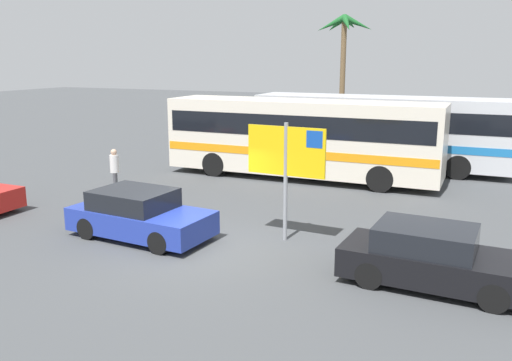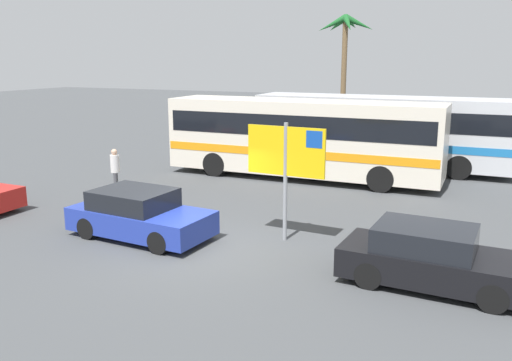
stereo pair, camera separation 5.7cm
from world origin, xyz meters
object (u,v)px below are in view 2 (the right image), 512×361
at_px(ferry_sign, 287,156).
at_px(car_black, 432,258).
at_px(car_blue, 139,215).
at_px(bus_front_coach, 302,135).
at_px(bus_rear_coach, 381,128).
at_px(pedestrian_crossing_lot, 115,168).

height_order(ferry_sign, car_black, ferry_sign).
distance_m(car_blue, car_black, 7.73).
bearing_deg(bus_front_coach, car_blue, -100.35).
bearing_deg(bus_rear_coach, car_blue, -108.52).
relative_size(bus_rear_coach, car_blue, 2.73).
distance_m(ferry_sign, pedestrian_crossing_lot, 7.93).
relative_size(ferry_sign, pedestrian_crossing_lot, 1.93).
xyz_separation_m(bus_front_coach, ferry_sign, (2.18, -7.53, 0.54)).
relative_size(bus_front_coach, car_blue, 2.73).
distance_m(ferry_sign, car_black, 4.54).
xyz_separation_m(ferry_sign, pedestrian_crossing_lot, (-7.47, 2.29, -1.35)).
height_order(bus_rear_coach, car_black, bus_rear_coach).
relative_size(bus_rear_coach, ferry_sign, 3.48).
bearing_deg(pedestrian_crossing_lot, bus_front_coach, 15.30).
xyz_separation_m(ferry_sign, car_blue, (-3.80, -1.38, -1.69)).
relative_size(bus_front_coach, pedestrian_crossing_lot, 6.73).
bearing_deg(ferry_sign, bus_front_coach, 109.54).
relative_size(bus_front_coach, bus_rear_coach, 1.00).
bearing_deg(ferry_sign, bus_rear_coach, 91.74).
relative_size(car_blue, car_black, 1.01).
xyz_separation_m(bus_front_coach, bus_rear_coach, (2.50, 3.41, 0.00)).
bearing_deg(bus_front_coach, car_black, -56.13).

